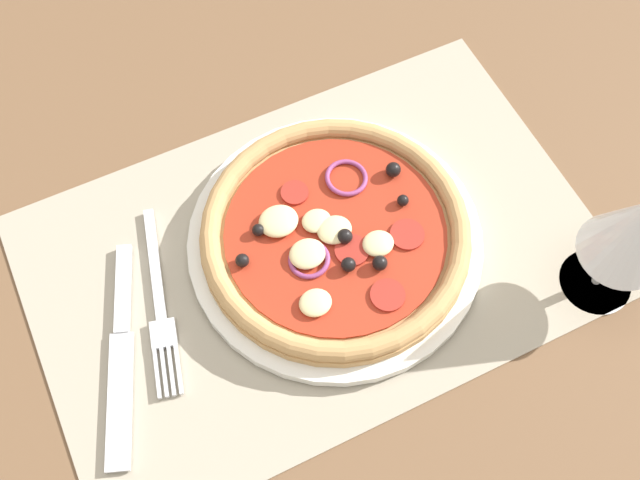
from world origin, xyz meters
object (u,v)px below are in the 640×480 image
plate (335,241)px  knife (121,354)px  fork (160,309)px  pizza (335,232)px  wine_glass (636,230)px

plate → knife: (20.99, 1.70, -0.33)cm
plate → fork: bearing=-2.5°
pizza → wine_glass: wine_glass is taller
knife → plate: bearing=115.1°
plate → fork: (16.59, -0.73, -0.36)cm
pizza → fork: size_ratio=1.36×
knife → pizza: bearing=115.1°
fork → wine_glass: 39.82cm
knife → wine_glass: size_ratio=1.30×
pizza → wine_glass: bearing=145.4°
pizza → knife: 21.12cm
plate → pizza: (0.04, 0.02, 1.67)cm
plate → knife: size_ratio=1.38×
fork → knife: 5.03cm
fork → knife: knife is taller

